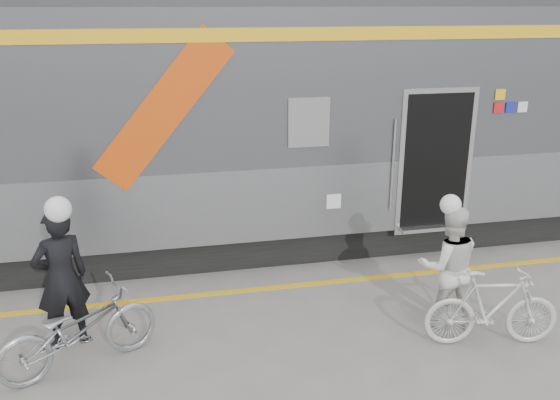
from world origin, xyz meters
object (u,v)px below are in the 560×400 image
object	(u,v)px
bicycle_left	(78,330)
bicycle_right	(492,308)
woman	(448,267)
man	(61,278)

from	to	relation	value
bicycle_left	bicycle_right	size ratio (longest dim) A/B	1.12
bicycle_left	woman	bearing A→B (deg)	-113.62
woman	bicycle_right	distance (m)	0.70
man	woman	world-z (taller)	man
man	bicycle_left	distance (m)	0.70
man	bicycle_right	bearing A→B (deg)	143.61
bicycle_left	bicycle_right	distance (m)	4.70
bicycle_left	woman	world-z (taller)	woman
woman	bicycle_right	world-z (taller)	woman
bicycle_left	man	bearing A→B (deg)	-3.84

